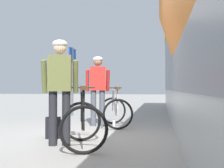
% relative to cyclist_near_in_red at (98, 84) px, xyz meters
% --- Properties ---
extents(ground_plane, '(80.00, 80.00, 0.00)m').
position_rel_cyclist_near_in_red_xyz_m(ground_plane, '(0.11, -1.76, -1.05)').
color(ground_plane, '#A09E99').
extents(cyclist_near_in_red, '(0.66, 0.42, 1.76)m').
position_rel_cyclist_near_in_red_xyz_m(cyclist_near_in_red, '(0.00, 0.00, 0.00)').
color(cyclist_near_in_red, '#4C515B').
rests_on(cyclist_near_in_red, ground).
extents(cyclist_far_in_olive, '(0.66, 0.41, 1.76)m').
position_rel_cyclist_near_in_red_xyz_m(cyclist_far_in_olive, '(-0.10, -2.41, 0.00)').
color(cyclist_far_in_olive, '#232328').
rests_on(cyclist_far_in_olive, ground).
extents(bicycle_near_silver, '(0.99, 1.23, 0.99)m').
position_rel_cyclist_near_in_red_xyz_m(bicycle_near_silver, '(0.45, -0.05, -0.65)').
color(bicycle_near_silver, black).
rests_on(bicycle_near_silver, ground).
extents(bicycle_far_black, '(1.01, 1.24, 0.99)m').
position_rel_cyclist_near_in_red_xyz_m(bicycle_far_black, '(0.31, -2.49, -0.65)').
color(bicycle_far_black, black).
rests_on(bicycle_far_black, ground).
extents(backpack_on_platform, '(0.32, 0.26, 0.40)m').
position_rel_cyclist_near_in_red_xyz_m(backpack_on_platform, '(-0.46, -1.81, -0.85)').
color(backpack_on_platform, black).
rests_on(backpack_on_platform, ground).
extents(water_bottle_near_the_bikes, '(0.07, 0.07, 0.19)m').
position_rel_cyclist_near_in_red_xyz_m(water_bottle_near_the_bikes, '(0.48, -0.39, -0.96)').
color(water_bottle_near_the_bikes, silver).
rests_on(water_bottle_near_the_bikes, ground).
extents(platform_sign_post, '(0.08, 0.70, 2.40)m').
position_rel_cyclist_near_in_red_xyz_m(platform_sign_post, '(-1.49, 2.49, 0.57)').
color(platform_sign_post, '#595B60').
rests_on(platform_sign_post, ground).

